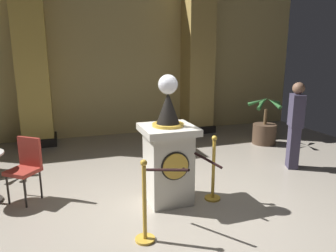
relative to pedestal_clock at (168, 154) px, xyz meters
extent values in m
plane|color=#9E9384|center=(0.09, -0.19, -0.74)|extent=(10.78, 10.78, 0.00)
cube|color=tan|center=(0.09, 4.39, 1.35)|extent=(10.78, 0.16, 4.19)
cube|color=beige|center=(0.00, 0.00, -0.21)|extent=(0.61, 0.61, 1.06)
cube|color=beige|center=(0.00, 0.00, 0.37)|extent=(0.77, 0.77, 0.10)
cylinder|color=gold|center=(0.00, -0.32, -0.08)|extent=(0.37, 0.03, 0.37)
cylinder|color=black|center=(0.00, -0.31, -0.08)|extent=(0.41, 0.01, 0.41)
cylinder|color=gold|center=(0.00, 0.00, 0.44)|extent=(0.46, 0.46, 0.04)
cone|color=black|center=(0.00, 0.00, 0.69)|extent=(0.34, 0.34, 0.46)
cylinder|color=gold|center=(0.00, 0.00, 0.92)|extent=(0.03, 0.03, 0.07)
sphere|color=silver|center=(0.00, 0.00, 1.02)|extent=(0.28, 0.28, 0.28)
cylinder|color=gold|center=(-0.60, -0.91, -0.73)|extent=(0.24, 0.24, 0.03)
cylinder|color=gold|center=(-0.60, -0.91, -0.27)|extent=(0.05, 0.05, 0.94)
sphere|color=gold|center=(-0.60, -0.91, 0.24)|extent=(0.08, 0.08, 0.08)
cylinder|color=gold|center=(0.66, -0.19, -0.73)|extent=(0.24, 0.24, 0.03)
cylinder|color=gold|center=(0.66, -0.19, -0.27)|extent=(0.05, 0.05, 0.93)
sphere|color=gold|center=(0.66, -0.19, 0.23)|extent=(0.08, 0.08, 0.08)
cylinder|color=black|center=(-0.29, -0.73, 0.05)|extent=(0.40, 0.66, 0.21)
cylinder|color=black|center=(0.34, -0.37, 0.05)|extent=(0.40, 0.66, 0.21)
sphere|color=black|center=(0.03, -0.55, -0.04)|extent=(0.04, 0.04, 0.04)
cube|color=black|center=(-2.03, 3.95, -0.64)|extent=(0.82, 0.82, 0.20)
cube|color=gold|center=(-2.03, 3.95, 1.27)|extent=(0.71, 0.71, 4.02)
cube|color=black|center=(2.22, 3.95, -0.64)|extent=(0.85, 0.85, 0.20)
cube|color=tan|center=(2.22, 3.95, 1.27)|extent=(0.74, 0.74, 4.02)
cylinder|color=#4C3828|center=(3.27, 2.17, -0.49)|extent=(0.57, 0.57, 0.49)
cylinder|color=brown|center=(3.27, 2.17, -0.06)|extent=(0.08, 0.08, 0.38)
cone|color=#265928|center=(3.49, 2.20, 0.31)|extent=(0.46, 0.19, 0.24)
cone|color=#265928|center=(3.35, 2.37, 0.31)|extent=(0.21, 0.43, 0.32)
cone|color=#265928|center=(3.09, 2.29, 0.31)|extent=(0.39, 0.37, 0.28)
cone|color=#265928|center=(3.07, 2.07, 0.31)|extent=(0.41, 0.29, 0.34)
cone|color=#265928|center=(3.33, 1.95, 0.31)|extent=(0.17, 0.45, 0.27)
cube|color=#383347|center=(2.76, 0.55, -0.33)|extent=(0.29, 0.33, 0.83)
cube|color=#383347|center=(2.76, 0.55, 0.40)|extent=(0.36, 0.42, 0.62)
sphere|color=brown|center=(2.76, 0.55, 0.82)|extent=(0.22, 0.22, 0.22)
cylinder|color=black|center=(-2.28, 0.65, -0.52)|extent=(0.03, 0.03, 0.45)
cylinder|color=black|center=(-2.03, 0.45, -0.52)|extent=(0.03, 0.03, 0.45)
cylinder|color=black|center=(-2.08, 0.90, -0.52)|extent=(0.03, 0.03, 0.45)
cylinder|color=black|center=(-1.83, 0.70, -0.52)|extent=(0.03, 0.03, 0.45)
cube|color=maroon|center=(-2.05, 0.67, -0.26)|extent=(0.56, 0.56, 0.06)
cube|color=maroon|center=(-1.95, 0.80, -0.01)|extent=(0.34, 0.29, 0.45)
camera|label=1|loc=(-1.42, -4.15, 1.43)|focal=33.30mm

